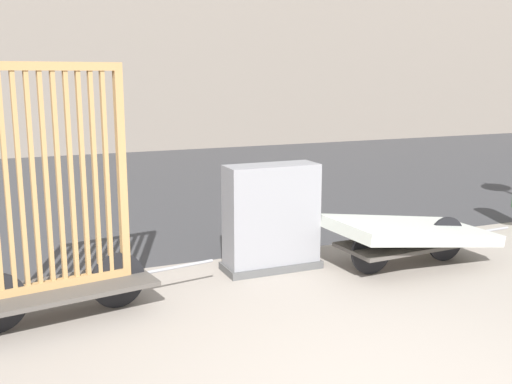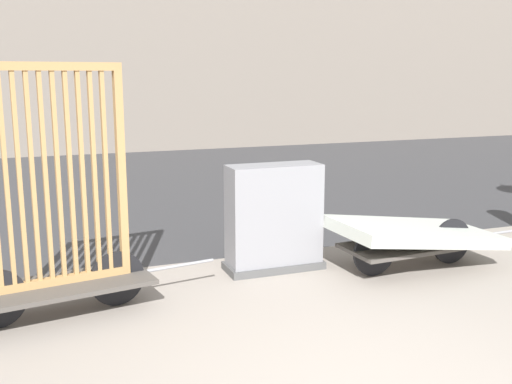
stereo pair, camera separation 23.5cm
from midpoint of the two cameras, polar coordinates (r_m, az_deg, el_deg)
road_strip at (r=11.64m, az=-12.28°, el=0.58°), size 56.00×9.89×0.01m
bike_cart_with_bedframe at (r=5.39m, az=-19.63°, el=-3.84°), size 2.32×0.94×2.20m
bike_cart_with_mattress at (r=6.75m, az=13.57°, el=-3.83°), size 2.43×1.08×0.60m
utility_cabinet at (r=6.47m, az=0.44°, el=-2.81°), size 1.07×0.44×1.16m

